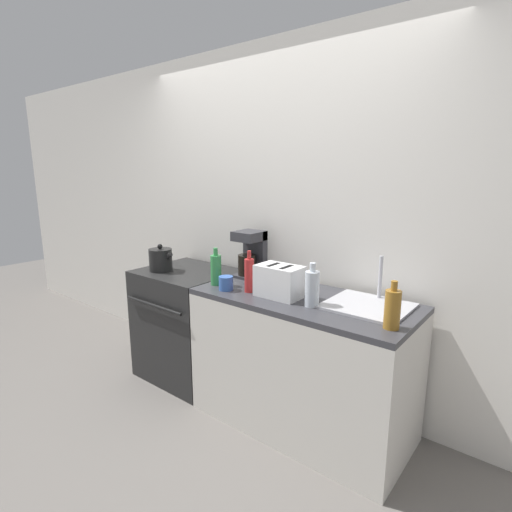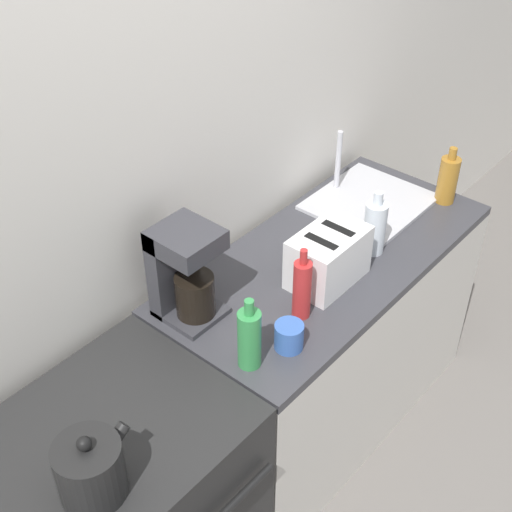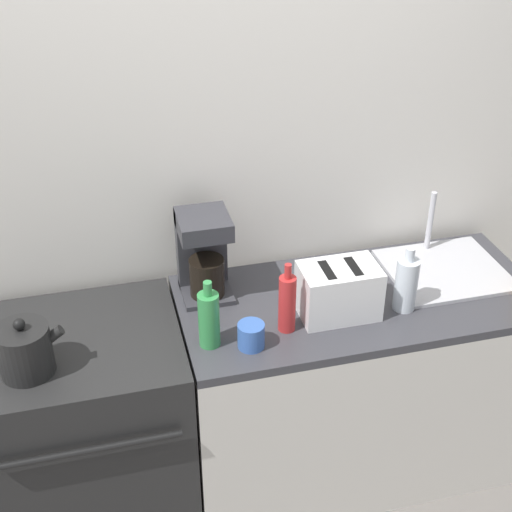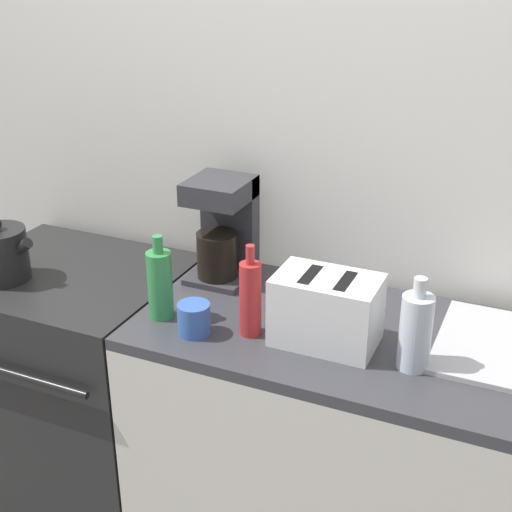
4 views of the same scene
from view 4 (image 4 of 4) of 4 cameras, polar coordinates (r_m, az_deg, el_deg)
name	(u,v)px [view 4 (image 4 of 4)]	position (r m, az deg, el deg)	size (l,w,h in m)	color
wall_back	(268,148)	(2.41, 0.97, 8.66)	(8.00, 0.05, 2.60)	silver
stove	(80,378)	(2.74, -13.88, -9.48)	(0.74, 0.68, 0.90)	black
counter_block	(366,460)	(2.35, 8.83, -15.86)	(1.42, 0.66, 0.90)	silver
kettle	(1,254)	(2.51, -19.75, 0.16)	(0.23, 0.18, 0.22)	black
toaster	(326,310)	(2.00, 5.65, -4.31)	(0.29, 0.19, 0.20)	white
coffee_maker	(223,227)	(2.35, -2.66, 2.33)	(0.19, 0.21, 0.35)	#333338
bottle_green	(160,283)	(2.14, -7.69, -2.19)	(0.08, 0.08, 0.26)	#338C47
bottle_clear	(416,331)	(1.92, 12.64, -5.87)	(0.09, 0.09, 0.26)	silver
bottle_red	(250,298)	(2.02, -0.45, -3.34)	(0.06, 0.06, 0.28)	#B72828
cup_blue	(194,319)	(2.06, -4.98, -5.02)	(0.10, 0.10, 0.09)	#3860B2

